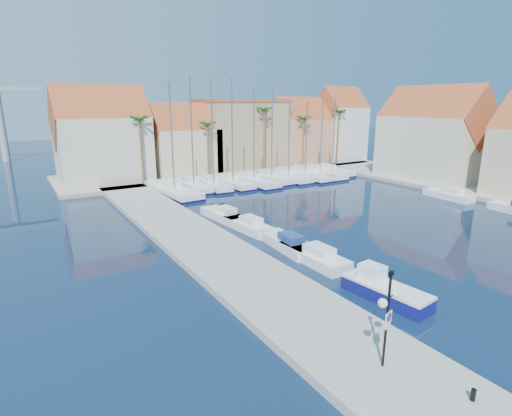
# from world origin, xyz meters

# --- Properties ---
(ground) EXTENTS (260.00, 260.00, 0.00)m
(ground) POSITION_xyz_m (0.00, 0.00, 0.00)
(ground) COLOR #081B32
(ground) RESTS_ON ground
(quay_west) EXTENTS (6.00, 77.00, 0.50)m
(quay_west) POSITION_xyz_m (-9.00, 13.50, 0.25)
(quay_west) COLOR gray
(quay_west) RESTS_ON ground
(shore_north) EXTENTS (54.00, 16.00, 0.50)m
(shore_north) POSITION_xyz_m (10.00, 48.00, 0.25)
(shore_north) COLOR gray
(shore_north) RESTS_ON ground
(shore_east) EXTENTS (12.00, 60.00, 0.50)m
(shore_east) POSITION_xyz_m (32.00, 15.00, 0.25)
(shore_east) COLOR gray
(shore_east) RESTS_ON ground
(lamp_post) EXTENTS (1.48, 0.69, 4.46)m
(lamp_post) POSITION_xyz_m (-8.96, -2.90, 3.43)
(lamp_post) COLOR black
(lamp_post) RESTS_ON quay_west
(bollard) EXTENTS (0.20, 0.20, 0.49)m
(bollard) POSITION_xyz_m (-7.66, -6.15, 0.75)
(bollard) COLOR black
(bollard) RESTS_ON quay_west
(fishing_boat) EXTENTS (2.37, 5.58, 1.90)m
(fishing_boat) POSITION_xyz_m (-3.34, 1.93, 0.63)
(fishing_boat) COLOR navy
(fishing_boat) RESTS_ON ground
(motorboat_west_0) EXTENTS (2.11, 6.33, 1.40)m
(motorboat_west_0) POSITION_xyz_m (-3.15, 8.67, 0.51)
(motorboat_west_0) COLOR white
(motorboat_west_0) RESTS_ON ground
(motorboat_west_1) EXTENTS (2.34, 6.12, 1.40)m
(motorboat_west_1) POSITION_xyz_m (-3.21, 11.93, 0.51)
(motorboat_west_1) COLOR white
(motorboat_west_1) RESTS_ON ground
(motorboat_west_2) EXTENTS (2.35, 6.04, 1.40)m
(motorboat_west_2) POSITION_xyz_m (-3.47, 17.83, 0.51)
(motorboat_west_2) COLOR white
(motorboat_west_2) RESTS_ON ground
(motorboat_west_3) EXTENTS (2.43, 6.16, 1.40)m
(motorboat_west_3) POSITION_xyz_m (-3.79, 22.13, 0.51)
(motorboat_west_3) COLOR white
(motorboat_west_3) RESTS_ON ground
(motorboat_east_1) EXTENTS (2.23, 6.11, 1.40)m
(motorboat_east_1) POSITION_xyz_m (24.00, 15.47, 0.51)
(motorboat_east_1) COLOR white
(motorboat_east_1) RESTS_ON ground
(sailboat_0) EXTENTS (3.92, 12.16, 13.92)m
(sailboat_0) POSITION_xyz_m (-4.13, 35.89, 0.57)
(sailboat_0) COLOR white
(sailboat_0) RESTS_ON ground
(sailboat_1) EXTENTS (2.48, 8.80, 14.74)m
(sailboat_1) POSITION_xyz_m (-0.89, 36.91, 0.65)
(sailboat_1) COLOR white
(sailboat_1) RESTS_ON ground
(sailboat_2) EXTENTS (3.04, 9.25, 14.68)m
(sailboat_2) POSITION_xyz_m (1.84, 36.43, 0.64)
(sailboat_2) COLOR white
(sailboat_2) RESTS_ON ground
(sailboat_3) EXTENTS (2.69, 9.67, 14.70)m
(sailboat_3) POSITION_xyz_m (4.77, 36.39, 0.62)
(sailboat_3) COLOR white
(sailboat_3) RESTS_ON ground
(sailboat_4) EXTENTS (3.33, 11.08, 13.35)m
(sailboat_4) POSITION_xyz_m (7.94, 36.03, 0.58)
(sailboat_4) COLOR white
(sailboat_4) RESTS_ON ground
(sailboat_5) EXTENTS (3.03, 9.57, 14.15)m
(sailboat_5) POSITION_xyz_m (11.20, 36.23, 0.62)
(sailboat_5) COLOR white
(sailboat_5) RESTS_ON ground
(sailboat_6) EXTENTS (2.76, 10.30, 11.97)m
(sailboat_6) POSITION_xyz_m (14.13, 36.06, 0.57)
(sailboat_6) COLOR white
(sailboat_6) RESTS_ON ground
(sailboat_7) EXTENTS (3.72, 11.48, 11.68)m
(sailboat_7) POSITION_xyz_m (17.17, 35.90, 0.56)
(sailboat_7) COLOR white
(sailboat_7) RESTS_ON ground
(sailboat_8) EXTENTS (3.31, 11.43, 13.78)m
(sailboat_8) POSITION_xyz_m (20.25, 35.91, 0.58)
(sailboat_8) COLOR white
(sailboat_8) RESTS_ON ground
(sailboat_9) EXTENTS (2.84, 9.38, 12.42)m
(sailboat_9) POSITION_xyz_m (23.22, 36.27, 0.60)
(sailboat_9) COLOR white
(sailboat_9) RESTS_ON ground
(building_0) EXTENTS (12.30, 9.00, 13.50)m
(building_0) POSITION_xyz_m (-10.00, 47.00, 6.52)
(building_0) COLOR beige
(building_0) RESTS_ON shore_north
(building_1) EXTENTS (10.30, 8.00, 11.00)m
(building_1) POSITION_xyz_m (2.00, 47.00, 5.30)
(building_1) COLOR #C1B188
(building_1) RESTS_ON shore_north
(building_2) EXTENTS (14.20, 10.20, 11.50)m
(building_2) POSITION_xyz_m (13.00, 48.00, 6.26)
(building_2) COLOR #9E8061
(building_2) RESTS_ON shore_north
(building_3) EXTENTS (10.30, 8.00, 12.00)m
(building_3) POSITION_xyz_m (25.00, 47.00, 5.86)
(building_3) COLOR tan
(building_3) RESTS_ON shore_north
(building_4) EXTENTS (8.30, 8.00, 14.00)m
(building_4) POSITION_xyz_m (34.00, 46.00, 6.97)
(building_4) COLOR silver
(building_4) RESTS_ON shore_north
(building_6) EXTENTS (9.00, 14.30, 13.50)m
(building_6) POSITION_xyz_m (32.00, 24.00, 6.52)
(building_6) COLOR beige
(building_6) RESTS_ON shore_east
(palm_0) EXTENTS (2.60, 2.60, 10.15)m
(palm_0) POSITION_xyz_m (-6.00, 42.00, 9.08)
(palm_0) COLOR brown
(palm_0) RESTS_ON shore_north
(palm_1) EXTENTS (2.60, 2.60, 9.15)m
(palm_1) POSITION_xyz_m (4.00, 42.00, 8.14)
(palm_1) COLOR brown
(palm_1) RESTS_ON shore_north
(palm_2) EXTENTS (2.60, 2.60, 11.15)m
(palm_2) POSITION_xyz_m (14.00, 42.00, 10.02)
(palm_2) COLOR brown
(palm_2) RESTS_ON shore_north
(palm_3) EXTENTS (2.60, 2.60, 9.65)m
(palm_3) POSITION_xyz_m (22.00, 42.00, 8.61)
(palm_3) COLOR brown
(palm_3) RESTS_ON shore_north
(palm_4) EXTENTS (2.60, 2.60, 10.65)m
(palm_4) POSITION_xyz_m (30.00, 42.00, 9.55)
(palm_4) COLOR brown
(palm_4) RESTS_ON shore_north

